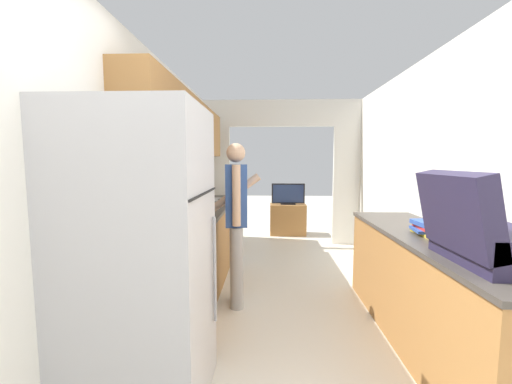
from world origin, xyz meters
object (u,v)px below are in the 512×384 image
Objects in this scene: person at (236,220)px; tv_cabinet at (288,219)px; refrigerator at (141,259)px; range_oven at (213,230)px; book_stack at (430,228)px; suitcase at (482,234)px; television at (288,194)px.

person reaches higher than tv_cabinet.
refrigerator reaches higher than person.
range_oven is 3.41× the size of book_stack.
book_stack is (1.59, -0.60, 0.06)m from person.
suitcase is at bearing -79.69° from tv_cabinet.
suitcase is (1.95, 0.00, 0.17)m from refrigerator.
range_oven is at bearing 135.17° from book_stack.
tv_cabinet is (1.14, 4.42, -0.58)m from refrigerator.
television is (0.00, -0.04, 0.51)m from tv_cabinet.
book_stack is at bearing -76.79° from tv_cabinet.
book_stack is 0.46× the size of television.
refrigerator is at bearing -104.48° from tv_cabinet.
range_oven is at bearing -126.92° from television.
book_stack is at bearing 84.14° from suitcase.
person is 3.16m from television.
suitcase is 0.96× the size of television.
television is at bearing 53.08° from range_oven.
suitcase reaches higher than range_oven.
range_oven is 2.05m from tv_cabinet.
range_oven is at bearing 126.07° from suitcase.
person reaches higher than range_oven.
tv_cabinet is 0.51m from television.
suitcase reaches higher than tv_cabinet.
person is at bearing 159.23° from book_stack.
range_oven is (-0.07, 2.77, -0.44)m from refrigerator.
suitcase is (2.01, -2.76, 0.60)m from range_oven.
book_stack is 0.43× the size of tv_cabinet.
refrigerator is 1.08× the size of person.
person is at bearing 139.51° from suitcase.
refrigerator is 1.95m from suitcase.
suitcase is 0.71m from book_stack.
person is at bearing -102.85° from tv_cabinet.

